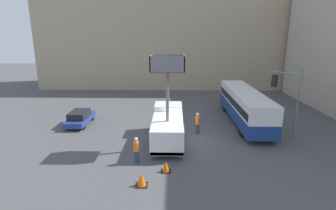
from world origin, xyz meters
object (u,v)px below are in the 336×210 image
object	(u,v)px
city_bus	(244,104)
traffic_cone_mid_road	(141,180)
parked_car_curbside	(80,118)
road_worker_directing	(198,123)
traffic_light_pole	(290,94)
traffic_cone_near_truck	(166,167)
road_worker_near_truck	(136,150)
utility_truck	(168,124)

from	to	relation	value
city_bus	traffic_cone_mid_road	size ratio (longest dim) A/B	15.62
parked_car_curbside	road_worker_directing	bearing A→B (deg)	-11.38
traffic_light_pole	road_worker_directing	distance (m)	7.81
traffic_cone_near_truck	parked_car_curbside	world-z (taller)	parked_car_curbside
road_worker_near_truck	road_worker_directing	xyz separation A→B (m)	(4.64, 5.55, 0.05)
road_worker_directing	traffic_cone_near_truck	distance (m)	7.26
road_worker_directing	traffic_cone_near_truck	bearing A→B (deg)	-140.87
traffic_light_pole	traffic_cone_near_truck	xyz separation A→B (m)	(-9.63, -5.20, -3.67)
utility_truck	city_bus	world-z (taller)	utility_truck
utility_truck	traffic_cone_near_truck	bearing A→B (deg)	-90.29
parked_car_curbside	road_worker_near_truck	bearing A→B (deg)	-49.91
utility_truck	road_worker_directing	distance (m)	3.20
traffic_light_pole	traffic_cone_mid_road	xyz separation A→B (m)	(-11.00, -6.83, -3.63)
city_bus	traffic_cone_mid_road	xyz separation A→B (m)	(-8.88, -11.75, -1.50)
road_worker_directing	utility_truck	bearing A→B (deg)	-174.53
city_bus	road_worker_near_truck	size ratio (longest dim) A/B	6.69
parked_car_curbside	traffic_light_pole	bearing A→B (deg)	-11.77
city_bus	traffic_light_pole	world-z (taller)	traffic_light_pole
city_bus	traffic_cone_mid_road	world-z (taller)	city_bus
road_worker_near_truck	road_worker_directing	world-z (taller)	road_worker_directing
traffic_cone_near_truck	traffic_cone_mid_road	size ratio (longest dim) A/B	0.88
city_bus	parked_car_curbside	bearing A→B (deg)	108.90
city_bus	traffic_cone_near_truck	size ratio (longest dim) A/B	17.71
traffic_cone_near_truck	utility_truck	bearing A→B (deg)	89.71
city_bus	parked_car_curbside	size ratio (longest dim) A/B	2.83
traffic_light_pole	road_worker_directing	size ratio (longest dim) A/B	3.08
road_worker_near_truck	parked_car_curbside	size ratio (longest dim) A/B	0.42
road_worker_near_truck	parked_car_curbside	xyz separation A→B (m)	(-6.58, 7.81, -0.22)
city_bus	road_worker_near_truck	xyz separation A→B (m)	(-9.55, -8.93, -0.94)
city_bus	road_worker_near_truck	world-z (taller)	city_bus
traffic_cone_mid_road	parked_car_curbside	world-z (taller)	parked_car_curbside
road_worker_directing	city_bus	bearing A→B (deg)	4.78
utility_truck	road_worker_near_truck	size ratio (longest dim) A/B	3.82
road_worker_near_truck	traffic_light_pole	bearing A→B (deg)	133.82
city_bus	road_worker_directing	world-z (taller)	city_bus
city_bus	traffic_cone_mid_road	bearing A→B (deg)	157.85
road_worker_directing	traffic_cone_mid_road	xyz separation A→B (m)	(-3.97, -8.37, -0.60)
city_bus	road_worker_near_truck	distance (m)	13.11
utility_truck	road_worker_near_truck	world-z (taller)	utility_truck
traffic_light_pole	road_worker_near_truck	xyz separation A→B (m)	(-11.66, -4.01, -3.07)
road_worker_near_truck	traffic_cone_mid_road	bearing A→B (deg)	38.13
utility_truck	parked_car_curbside	distance (m)	9.58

